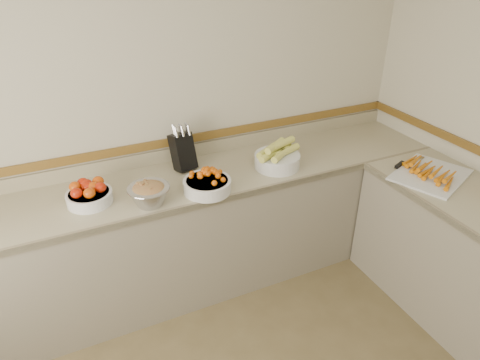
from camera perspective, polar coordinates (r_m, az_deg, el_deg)
name	(u,v)px	position (r m, az deg, el deg)	size (l,w,h in m)	color
back_wall	(154,110)	(3.03, -11.41, 9.08)	(4.00, 4.00, 0.00)	#BFB89D
counter_back	(177,236)	(3.15, -8.38, -7.36)	(4.00, 0.65, 1.08)	tan
knife_block	(183,151)	(3.02, -7.64, 3.91)	(0.18, 0.20, 0.34)	black
tomato_bowl	(89,194)	(2.78, -19.49, -1.73)	(0.28, 0.28, 0.14)	silver
cherry_tomato_bowl	(207,183)	(2.75, -4.38, -0.44)	(0.31, 0.31, 0.17)	silver
corn_bowl	(277,157)	(3.05, 4.99, 3.01)	(0.36, 0.33, 0.19)	silver
rhubarb_bowl	(149,193)	(2.66, -12.02, -1.77)	(0.26, 0.26, 0.15)	#B2B2BA
cutting_board	(429,172)	(3.22, 23.94, 0.93)	(0.64, 0.58, 0.07)	silver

